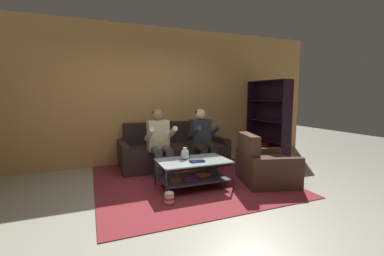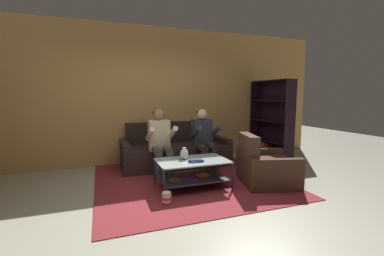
{
  "view_description": "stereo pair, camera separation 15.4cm",
  "coord_description": "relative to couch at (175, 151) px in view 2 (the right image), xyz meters",
  "views": [
    {
      "loc": [
        -1.13,
        -3.07,
        1.44
      ],
      "look_at": [
        0.47,
        0.9,
        0.91
      ],
      "focal_mm": 24.0,
      "sensor_mm": 36.0,
      "label": 1
    },
    {
      "loc": [
        -0.99,
        -3.12,
        1.44
      ],
      "look_at": [
        0.47,
        0.9,
        0.91
      ],
      "focal_mm": 24.0,
      "sensor_mm": 36.0,
      "label": 2
    }
  ],
  "objects": [
    {
      "name": "vase",
      "position": [
        -0.22,
        -1.3,
        0.25
      ],
      "size": [
        0.13,
        0.13,
        0.19
      ],
      "color": "silver",
      "rests_on": "coffee_table"
    },
    {
      "name": "armchair",
      "position": [
        1.07,
        -1.63,
        -0.02
      ],
      "size": [
        1.01,
        1.05,
        0.83
      ],
      "color": "#462D20",
      "rests_on": "ground"
    },
    {
      "name": "coffee_table",
      "position": [
        -0.12,
        -1.4,
        0.01
      ],
      "size": [
        1.1,
        0.68,
        0.45
      ],
      "color": "#A8B9B9",
      "rests_on": "ground"
    },
    {
      "name": "back_partition",
      "position": [
        -0.46,
        0.51,
        1.16
      ],
      "size": [
        8.4,
        0.12,
        2.9
      ],
      "primitive_type": "cube",
      "color": "tan",
      "rests_on": "ground"
    },
    {
      "name": "area_rug",
      "position": [
        -0.06,
        -0.83,
        -0.28
      ],
      "size": [
        3.04,
        3.35,
        0.01
      ],
      "color": "maroon",
      "rests_on": "ground"
    },
    {
      "name": "book_stack",
      "position": [
        -0.1,
        -1.51,
        0.18
      ],
      "size": [
        0.23,
        0.17,
        0.04
      ],
      "color": "#305BB8",
      "rests_on": "coffee_table"
    },
    {
      "name": "ground",
      "position": [
        -0.46,
        -1.95,
        -0.29
      ],
      "size": [
        16.8,
        16.8,
        0.0
      ],
      "primitive_type": "plane",
      "color": "#ABAC95"
    },
    {
      "name": "couch",
      "position": [
        0.0,
        0.0,
        0.0
      ],
      "size": [
        2.17,
        0.94,
        0.88
      ],
      "color": "#302421",
      "rests_on": "ground"
    },
    {
      "name": "person_seated_left",
      "position": [
        -0.43,
        -0.56,
        0.37
      ],
      "size": [
        0.5,
        0.58,
        1.21
      ],
      "color": "#50494E",
      "rests_on": "ground"
    },
    {
      "name": "popcorn_tub",
      "position": [
        -0.66,
        -1.88,
        -0.2
      ],
      "size": [
        0.13,
        0.13,
        0.18
      ],
      "color": "red",
      "rests_on": "ground"
    },
    {
      "name": "bookshelf",
      "position": [
        2.18,
        -0.24,
        0.43
      ],
      "size": [
        0.39,
        1.15,
        1.79
      ],
      "color": "black",
      "rests_on": "ground"
    },
    {
      "name": "person_seated_right",
      "position": [
        0.43,
        -0.56,
        0.36
      ],
      "size": [
        0.5,
        0.58,
        1.19
      ],
      "color": "#292721",
      "rests_on": "ground"
    }
  ]
}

